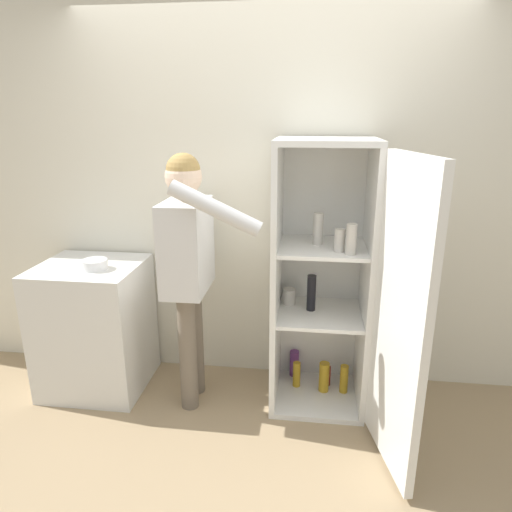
% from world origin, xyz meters
% --- Properties ---
extents(ground_plane, '(12.00, 12.00, 0.00)m').
position_xyz_m(ground_plane, '(0.00, 0.00, 0.00)').
color(ground_plane, tan).
extents(wall_back, '(7.00, 0.06, 2.55)m').
position_xyz_m(wall_back, '(0.00, 0.98, 1.27)').
color(wall_back, silver).
rests_on(wall_back, ground_plane).
extents(refrigerator, '(0.77, 1.14, 1.72)m').
position_xyz_m(refrigerator, '(0.47, 0.56, 0.85)').
color(refrigerator, white).
rests_on(refrigerator, ground_plane).
extents(person, '(0.62, 0.59, 1.64)m').
position_xyz_m(person, '(-0.44, 0.53, 1.03)').
color(person, '#726656').
rests_on(person, ground_plane).
extents(counter, '(0.67, 0.62, 0.89)m').
position_xyz_m(counter, '(-1.15, 0.62, 0.45)').
color(counter, white).
rests_on(counter, ground_plane).
extents(bowl, '(0.16, 0.16, 0.06)m').
position_xyz_m(bowl, '(-1.07, 0.55, 0.93)').
color(bowl, white).
rests_on(bowl, counter).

